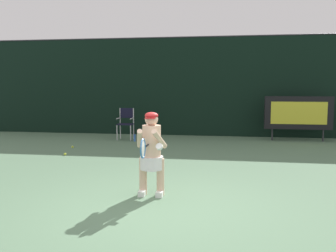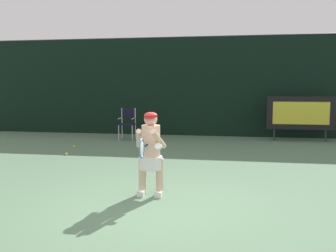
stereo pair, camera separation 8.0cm
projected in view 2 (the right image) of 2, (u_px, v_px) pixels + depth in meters
ground at (151, 215)px, 5.29m from camera, size 18.00×22.00×0.03m
backdrop_screen at (201, 87)px, 13.61m from camera, size 18.00×0.12×3.66m
scoreboard at (300, 113)px, 12.29m from camera, size 2.20×0.21×1.50m
umpire_chair at (128, 122)px, 12.74m from camera, size 0.52×0.44×1.08m
water_bottle at (136, 138)px, 12.33m from camera, size 0.07×0.07×0.27m
tennis_player at (151, 151)px, 6.18m from camera, size 0.53×0.60×1.41m
tennis_racket at (142, 148)px, 5.69m from camera, size 0.03×0.60×0.31m
tennis_ball_loose at (66, 154)px, 9.86m from camera, size 0.07×0.07×0.07m
tennis_ball_spare at (74, 147)px, 11.04m from camera, size 0.07×0.07×0.07m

